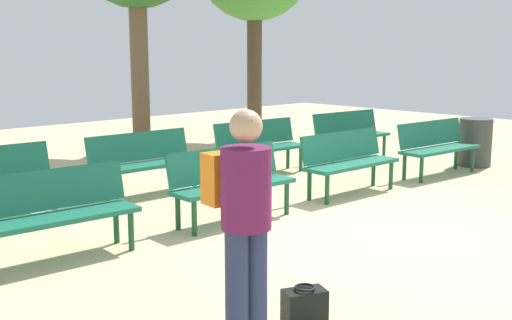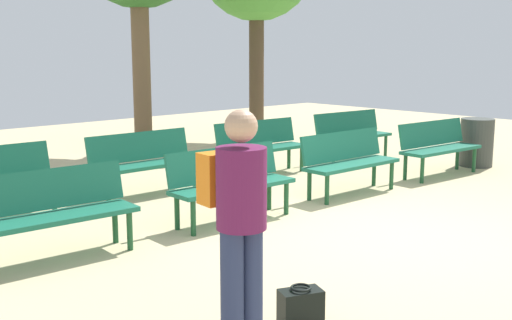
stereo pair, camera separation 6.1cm
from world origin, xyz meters
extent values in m
plane|color=#CCB789|center=(0.00, 0.00, 0.00)|extent=(24.00, 24.00, 0.00)
cube|color=#19664C|center=(-3.12, 1.67, 0.43)|extent=(1.63, 0.55, 0.05)
cube|color=#19664C|center=(-3.10, 1.87, 0.68)|extent=(1.60, 0.23, 0.40)
cylinder|color=#194C28|center=(-2.43, 1.46, 0.20)|extent=(0.06, 0.06, 0.40)
cylinder|color=#194C28|center=(-2.41, 1.78, 0.20)|extent=(0.06, 0.06, 0.40)
cube|color=#19664C|center=(-0.95, 1.53, 0.43)|extent=(1.62, 0.52, 0.05)
cube|color=#19664C|center=(-0.94, 1.73, 0.68)|extent=(1.60, 0.20, 0.40)
cylinder|color=#194C28|center=(-1.65, 1.41, 0.20)|extent=(0.06, 0.06, 0.40)
cylinder|color=#194C28|center=(-0.25, 1.34, 0.20)|extent=(0.06, 0.06, 0.40)
cylinder|color=#194C28|center=(-1.64, 1.73, 0.20)|extent=(0.06, 0.06, 0.40)
cylinder|color=#194C28|center=(-0.24, 1.66, 0.20)|extent=(0.06, 0.06, 0.40)
cube|color=#19664C|center=(1.19, 1.45, 0.43)|extent=(1.61, 0.49, 0.05)
cube|color=#19664C|center=(1.20, 1.65, 0.68)|extent=(1.60, 0.17, 0.40)
cylinder|color=#194C28|center=(0.49, 1.31, 0.20)|extent=(0.06, 0.06, 0.40)
cylinder|color=#194C28|center=(1.89, 1.26, 0.20)|extent=(0.06, 0.06, 0.40)
cylinder|color=#194C28|center=(0.50, 1.63, 0.20)|extent=(0.06, 0.06, 0.40)
cylinder|color=#194C28|center=(1.90, 1.58, 0.20)|extent=(0.06, 0.06, 0.40)
cube|color=#19664C|center=(3.28, 1.28, 0.43)|extent=(1.63, 0.57, 0.05)
cube|color=#19664C|center=(3.30, 1.48, 0.68)|extent=(1.60, 0.25, 0.40)
cylinder|color=#194C28|center=(2.57, 1.18, 0.20)|extent=(0.06, 0.06, 0.40)
cylinder|color=#194C28|center=(3.96, 1.06, 0.20)|extent=(0.06, 0.06, 0.40)
cylinder|color=#194C28|center=(2.60, 1.50, 0.20)|extent=(0.06, 0.06, 0.40)
cylinder|color=#194C28|center=(3.99, 1.38, 0.20)|extent=(0.06, 0.06, 0.40)
cylinder|color=#194C28|center=(-2.34, 3.34, 0.20)|extent=(0.06, 0.06, 0.40)
cylinder|color=#194C28|center=(-2.32, 3.66, 0.20)|extent=(0.06, 0.06, 0.40)
cube|color=#19664C|center=(-0.92, 3.39, 0.43)|extent=(1.61, 0.49, 0.05)
cube|color=#19664C|center=(-0.92, 3.59, 0.68)|extent=(1.60, 0.17, 0.40)
cylinder|color=#194C28|center=(-1.63, 3.25, 0.20)|extent=(0.06, 0.06, 0.40)
cylinder|color=#194C28|center=(-0.23, 3.20, 0.20)|extent=(0.06, 0.06, 0.40)
cylinder|color=#194C28|center=(-1.62, 3.57, 0.20)|extent=(0.06, 0.06, 0.40)
cylinder|color=#194C28|center=(-0.22, 3.52, 0.20)|extent=(0.06, 0.06, 0.40)
cube|color=#19664C|center=(1.26, 3.30, 0.43)|extent=(1.63, 0.56, 0.05)
cube|color=#19664C|center=(1.27, 3.50, 0.68)|extent=(1.60, 0.24, 0.40)
cylinder|color=#194C28|center=(0.55, 3.19, 0.20)|extent=(0.06, 0.06, 0.40)
cylinder|color=#194C28|center=(1.94, 3.09, 0.20)|extent=(0.06, 0.06, 0.40)
cylinder|color=#194C28|center=(0.57, 3.51, 0.20)|extent=(0.06, 0.06, 0.40)
cylinder|color=#194C28|center=(1.97, 3.41, 0.20)|extent=(0.06, 0.06, 0.40)
cube|color=#19664C|center=(3.48, 3.19, 0.43)|extent=(1.63, 0.58, 0.05)
cube|color=#19664C|center=(3.49, 3.38, 0.68)|extent=(1.60, 0.26, 0.40)
cylinder|color=#194C28|center=(2.76, 3.09, 0.20)|extent=(0.06, 0.06, 0.40)
cylinder|color=#194C28|center=(4.16, 2.97, 0.20)|extent=(0.06, 0.06, 0.40)
cylinder|color=#194C28|center=(2.79, 3.41, 0.20)|extent=(0.06, 0.06, 0.40)
cylinder|color=#194C28|center=(4.19, 3.28, 0.20)|extent=(0.06, 0.06, 0.40)
cylinder|color=#4C3A28|center=(4.20, 6.57, 1.58)|extent=(0.34, 0.34, 3.15)
cylinder|color=brown|center=(1.27, 6.80, 1.65)|extent=(0.36, 0.36, 3.30)
cylinder|color=navy|center=(-2.94, -0.91, 0.42)|extent=(0.16, 0.16, 0.85)
cylinder|color=navy|center=(-3.10, -0.89, 0.42)|extent=(0.16, 0.16, 0.85)
cylinder|color=#601947|center=(-3.02, -0.90, 1.12)|extent=(0.38, 0.38, 0.55)
sphere|color=tan|center=(-3.02, -0.90, 1.54)|extent=(0.22, 0.22, 0.22)
cube|color=orange|center=(-2.99, -0.64, 1.15)|extent=(0.30, 0.21, 0.36)
cube|color=black|center=(-2.45, -0.92, 0.13)|extent=(0.36, 0.29, 0.26)
torus|color=black|center=(-2.45, -0.92, 0.28)|extent=(0.16, 0.16, 0.02)
cylinder|color=#383D38|center=(4.51, 1.32, 0.42)|extent=(0.56, 0.56, 0.83)
camera|label=1|loc=(-5.79, -3.88, 2.04)|focal=44.23mm
camera|label=2|loc=(-5.75, -3.92, 2.04)|focal=44.23mm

